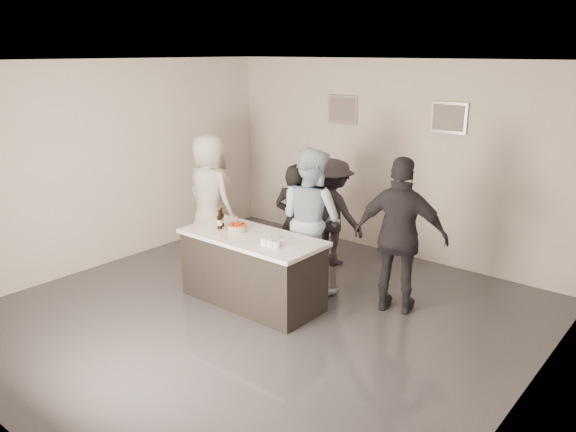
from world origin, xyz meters
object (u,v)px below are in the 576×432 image
at_px(bar_counter, 252,269).
at_px(person_main_blue, 311,219).
at_px(cake, 237,229).
at_px(beer_bottle_a, 221,217).
at_px(beer_bottle_b, 220,219).
at_px(person_guest_right, 400,236).
at_px(person_guest_back, 333,212).
at_px(person_guest_left, 209,195).
at_px(person_main_black, 296,224).

height_order(bar_counter, person_main_blue, person_main_blue).
distance_m(cake, beer_bottle_a, 0.33).
height_order(bar_counter, beer_bottle_b, beer_bottle_b).
height_order(person_guest_right, person_guest_back, person_guest_right).
height_order(bar_counter, beer_bottle_a, beer_bottle_a).
xyz_separation_m(bar_counter, person_main_blue, (0.28, 0.85, 0.51)).
relative_size(beer_bottle_b, person_main_blue, 0.13).
relative_size(cake, person_guest_left, 0.13).
distance_m(cake, person_guest_right, 2.03).
height_order(person_main_blue, person_guest_right, person_guest_right).
bearing_deg(person_guest_back, person_main_blue, 112.94).
xyz_separation_m(cake, person_main_black, (0.22, 0.91, -0.11)).
bearing_deg(beer_bottle_b, beer_bottle_a, 123.51).
bearing_deg(person_guest_right, bar_counter, 15.32).
relative_size(person_main_black, person_guest_left, 0.88).
bearing_deg(person_main_black, beer_bottle_b, 50.02).
bearing_deg(bar_counter, beer_bottle_a, 177.14).
bearing_deg(beer_bottle_b, cake, 14.71).
bearing_deg(person_guest_left, bar_counter, 157.67).
bearing_deg(person_main_blue, bar_counter, 80.98).
height_order(beer_bottle_b, person_guest_left, person_guest_left).
height_order(beer_bottle_b, person_guest_back, person_guest_back).
xyz_separation_m(beer_bottle_a, person_guest_left, (-1.18, 0.88, -0.08)).
bearing_deg(person_main_blue, cake, 67.16).
bearing_deg(cake, person_guest_back, 82.57).
distance_m(beer_bottle_b, person_main_black, 1.10).
relative_size(beer_bottle_b, person_guest_right, 0.13).
bearing_deg(person_guest_left, beer_bottle_a, 148.50).
bearing_deg(beer_bottle_b, person_main_blue, 49.44).
distance_m(bar_counter, person_guest_left, 2.03).
xyz_separation_m(beer_bottle_a, beer_bottle_b, (0.06, -0.09, 0.00)).
relative_size(cake, beer_bottle_a, 0.94).
distance_m(beer_bottle_b, person_guest_back, 1.93).
xyz_separation_m(beer_bottle_b, person_guest_back, (0.48, 1.85, -0.23)).
height_order(cake, person_guest_back, person_guest_back).
height_order(cake, beer_bottle_a, beer_bottle_a).
distance_m(bar_counter, beer_bottle_b, 0.77).
relative_size(bar_counter, person_guest_back, 1.16).
relative_size(person_guest_left, person_guest_back, 1.19).
relative_size(bar_counter, person_guest_right, 0.96).
bearing_deg(bar_counter, person_guest_left, 152.56).
distance_m(cake, person_main_black, 0.94).
relative_size(person_main_black, person_main_blue, 0.86).
xyz_separation_m(cake, person_main_blue, (0.53, 0.85, 0.03)).
xyz_separation_m(beer_bottle_b, person_main_blue, (0.78, 0.92, -0.07)).
bearing_deg(person_guest_left, person_guest_right, -173.84).
bearing_deg(person_guest_back, person_guest_right, 157.46).
height_order(beer_bottle_b, person_main_blue, person_main_blue).
relative_size(cake, person_main_black, 0.15).
bearing_deg(beer_bottle_a, cake, -4.69).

